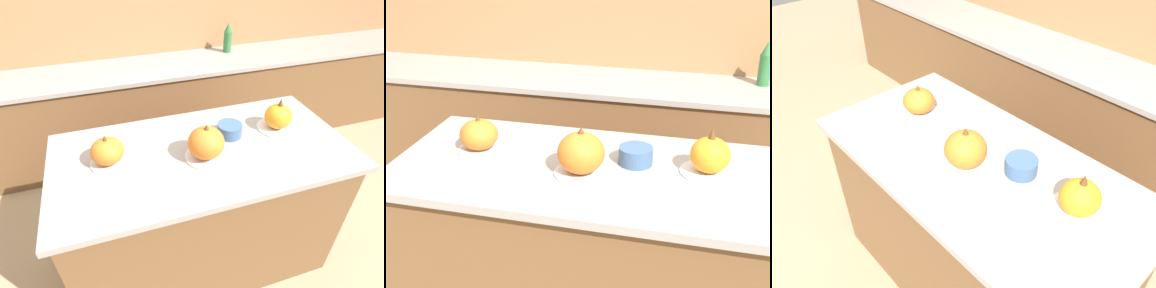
{
  "view_description": "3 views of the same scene",
  "coord_description": "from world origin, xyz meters",
  "views": [
    {
      "loc": [
        -0.45,
        -1.19,
        1.93
      ],
      "look_at": [
        -0.07,
        -0.0,
        1.0
      ],
      "focal_mm": 28.0,
      "sensor_mm": 36.0,
      "label": 1
    },
    {
      "loc": [
        0.45,
        -1.9,
        1.92
      ],
      "look_at": [
        -0.03,
        -0.01,
        1.05
      ],
      "focal_mm": 50.0,
      "sensor_mm": 36.0,
      "label": 2
    },
    {
      "loc": [
        0.91,
        -0.91,
        2.04
      ],
      "look_at": [
        -0.08,
        -0.0,
        1.0
      ],
      "focal_mm": 35.0,
      "sensor_mm": 36.0,
      "label": 3
    }
  ],
  "objects": [
    {
      "name": "pumpkin_cake_left",
      "position": [
        -0.49,
        0.05,
        1.01
      ],
      "size": [
        0.2,
        0.2,
        0.17
      ],
      "color": "silver",
      "rests_on": "kitchen_island"
    },
    {
      "name": "pumpkin_cake_center",
      "position": [
        -0.01,
        -0.06,
        1.03
      ],
      "size": [
        0.22,
        0.22,
        0.2
      ],
      "color": "silver",
      "rests_on": "kitchen_island"
    },
    {
      "name": "kitchen_island",
      "position": [
        0.0,
        0.0,
        0.47
      ],
      "size": [
        1.6,
        0.8,
        0.95
      ],
      "color": "brown",
      "rests_on": "ground_plane"
    },
    {
      "name": "pumpkin_cake_right",
      "position": [
        0.48,
        0.07,
        1.02
      ],
      "size": [
        0.23,
        0.23,
        0.19
      ],
      "color": "silver",
      "rests_on": "kitchen_island"
    },
    {
      "name": "mixing_bowl",
      "position": [
        0.19,
        0.09,
        0.98
      ],
      "size": [
        0.14,
        0.14,
        0.07
      ],
      "color": "#3D5B84",
      "rests_on": "kitchen_island"
    },
    {
      "name": "back_counter",
      "position": [
        0.0,
        1.35,
        0.45
      ],
      "size": [
        6.0,
        0.6,
        0.89
      ],
      "color": "brown",
      "rests_on": "ground_plane"
    },
    {
      "name": "ground_plane",
      "position": [
        0.0,
        0.0,
        0.0
      ],
      "size": [
        12.0,
        12.0,
        0.0
      ],
      "primitive_type": "plane",
      "color": "tan"
    }
  ]
}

